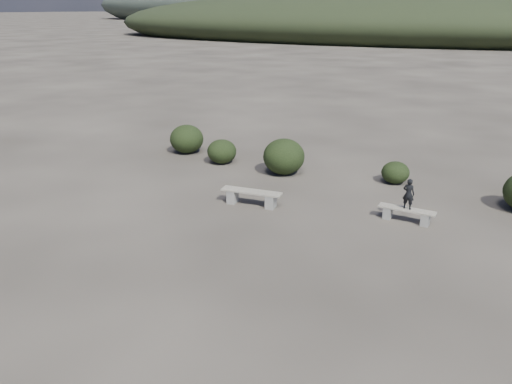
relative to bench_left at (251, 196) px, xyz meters
The scene contains 8 objects.
ground 5.20m from the bench_left, 74.34° to the right, with size 1200.00×1200.00×0.00m, color #302B25.
bench_left is the anchor object (origin of this frame).
bench_right 4.69m from the bench_left, 12.00° to the left, with size 1.62×0.35×0.40m.
seated_person 4.72m from the bench_left, 12.01° to the left, with size 0.33×0.22×0.91m, color black.
shrub_a 4.71m from the bench_left, 132.92° to the left, with size 1.17×1.17×0.96m, color black.
shrub_b 3.43m from the bench_left, 97.68° to the left, with size 1.55×1.55×1.33m, color black.
shrub_c 5.50m from the bench_left, 50.64° to the left, with size 0.98×0.98×0.78m, color black.
shrub_f 6.70m from the bench_left, 142.77° to the left, with size 1.42×1.42×1.20m, color black.
Camera 1 is at (5.58, -7.84, 5.86)m, focal length 35.00 mm.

